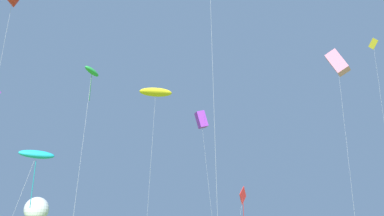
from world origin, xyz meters
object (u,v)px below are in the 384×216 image
object	(u,v)px
kite_purple_box	(201,120)
kite_cyan_parafoil	(37,155)
kite_yellow_parafoil	(156,92)
kite_red_diamond	(243,196)
observatory_dome	(36,215)
kite_pink_box	(338,63)
kite_yellow_diamond	(374,49)
kite_green_parafoil	(92,72)

from	to	relation	value
kite_purple_box	kite_cyan_parafoil	bearing A→B (deg)	-123.04
kite_yellow_parafoil	kite_cyan_parafoil	world-z (taller)	kite_yellow_parafoil
kite_cyan_parafoil	kite_yellow_parafoil	bearing A→B (deg)	45.35
kite_yellow_parafoil	kite_cyan_parafoil	xyz separation A→B (m)	(-8.31, -8.41, -8.45)
kite_yellow_parafoil	kite_cyan_parafoil	size ratio (longest dim) A/B	2.03
kite_red_diamond	observatory_dome	xyz separation A→B (m)	(-53.20, 45.95, -0.35)
kite_red_diamond	kite_pink_box	distance (m)	21.97
kite_cyan_parafoil	kite_pink_box	size ratio (longest dim) A/B	0.38
kite_yellow_parafoil	kite_yellow_diamond	bearing A→B (deg)	17.78
kite_purple_box	kite_yellow_diamond	bearing A→B (deg)	-5.25
kite_green_parafoil	kite_red_diamond	size ratio (longest dim) A/B	1.97
kite_cyan_parafoil	kite_red_diamond	bearing A→B (deg)	53.63
kite_yellow_diamond	kite_pink_box	xyz separation A→B (m)	(-6.69, -5.73, -4.29)
kite_yellow_diamond	kite_green_parafoil	bearing A→B (deg)	-150.16
kite_cyan_parafoil	kite_yellow_diamond	size ratio (longest dim) A/B	0.31
kite_pink_box	kite_yellow_diamond	bearing A→B (deg)	40.60
kite_yellow_parafoil	kite_red_diamond	world-z (taller)	kite_yellow_parafoil
kite_purple_box	observatory_dome	xyz separation A→B (m)	(-47.84, 50.98, -10.17)
kite_purple_box	kite_cyan_parafoil	size ratio (longest dim) A/B	2.10
kite_green_parafoil	kite_purple_box	world-z (taller)	kite_purple_box
kite_cyan_parafoil	kite_pink_box	xyz separation A→B (m)	(29.00, 11.46, 12.52)
kite_red_diamond	kite_yellow_diamond	xyz separation A→B (m)	(17.76, -7.16, 18.22)
kite_green_parafoil	kite_purple_box	xyz separation A→B (m)	(8.13, 20.05, 1.35)
kite_pink_box	kite_cyan_parafoil	bearing A→B (deg)	-158.44
kite_yellow_diamond	observatory_dome	bearing A→B (deg)	143.19
observatory_dome	kite_yellow_diamond	bearing A→B (deg)	-36.81
kite_green_parafoil	observatory_dome	distance (m)	81.85
kite_green_parafoil	kite_red_diamond	distance (m)	29.71
observatory_dome	kite_pink_box	bearing A→B (deg)	-42.47
kite_green_parafoil	observatory_dome	size ratio (longest dim) A/B	1.41
kite_red_diamond	kite_pink_box	size ratio (longest dim) A/B	0.36
kite_purple_box	kite_green_parafoil	bearing A→B (deg)	-112.08
kite_green_parafoil	kite_yellow_diamond	size ratio (longest dim) A/B	0.58
kite_red_diamond	kite_cyan_parafoil	distance (m)	30.26
kite_red_diamond	observatory_dome	distance (m)	70.30
observatory_dome	kite_cyan_parafoil	bearing A→B (deg)	-63.35
kite_purple_box	observatory_dome	size ratio (longest dim) A/B	1.61
kite_cyan_parafoil	kite_yellow_diamond	distance (m)	43.03
kite_red_diamond	kite_cyan_parafoil	xyz separation A→B (m)	(-17.93, -24.34, 1.41)
kite_green_parafoil	kite_pink_box	distance (m)	27.97
kite_yellow_diamond	kite_pink_box	size ratio (longest dim) A/B	1.21
kite_yellow_diamond	observatory_dome	distance (m)	90.55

